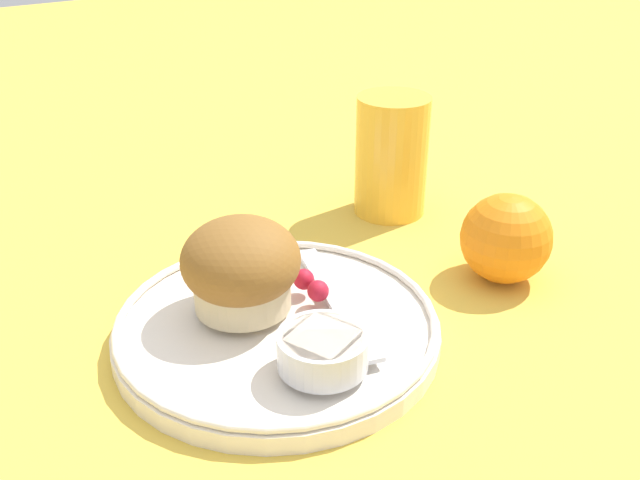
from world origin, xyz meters
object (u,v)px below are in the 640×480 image
at_px(muffin, 241,267).
at_px(butter_knife, 336,300).
at_px(juice_glass, 391,156).
at_px(orange_fruit, 506,238).

xyz_separation_m(muffin, butter_knife, (0.03, 0.06, -0.03)).
bearing_deg(juice_glass, muffin, -65.30).
height_order(butter_knife, juice_glass, juice_glass).
bearing_deg(juice_glass, orange_fruit, -1.00).
distance_m(butter_knife, juice_glass, 0.21).
height_order(muffin, orange_fruit, muffin).
distance_m(butter_knife, orange_fruit, 0.16).
bearing_deg(orange_fruit, muffin, -104.34).
distance_m(muffin, juice_glass, 0.24).
xyz_separation_m(butter_knife, orange_fruit, (0.02, 0.15, 0.02)).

